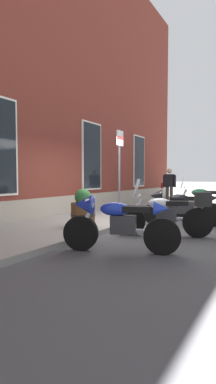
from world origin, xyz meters
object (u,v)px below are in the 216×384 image
motorcycle_black_sport (180,206)px  motorcycle_green_touring (207,201)px  motorcycle_silver_touring (169,213)px  parking_sign (119,161)px  motorcycle_blue_sport (116,221)px  pedestrian_dark_jacket (169,185)px  barrel_planter (83,210)px

motorcycle_black_sport → motorcycle_green_touring: motorcycle_green_touring is taller
motorcycle_silver_touring → parking_sign: bearing=56.1°
motorcycle_silver_touring → motorcycle_green_touring: bearing=-2.1°
motorcycle_silver_touring → motorcycle_black_sport: (1.56, 0.23, 0.01)m
motorcycle_green_touring → motorcycle_blue_sport: bearing=174.7°
motorcycle_black_sport → parking_sign: 2.17m
motorcycle_blue_sport → parking_sign: (3.11, 1.64, 1.24)m
motorcycle_blue_sport → pedestrian_dark_jacket: size_ratio=1.28×
motorcycle_blue_sport → pedestrian_dark_jacket: bearing=12.3°
motorcycle_silver_touring → motorcycle_black_sport: motorcycle_silver_touring is taller
motorcycle_black_sport → pedestrian_dark_jacket: bearing=22.6°
motorcycle_black_sport → barrel_planter: (-2.10, 1.73, -0.03)m
motorcycle_black_sport → parking_sign: size_ratio=0.81×
motorcycle_black_sport → barrel_planter: bearing=140.4°
motorcycle_blue_sport → barrel_planter: bearing=52.6°
motorcycle_black_sport → barrel_planter: barrel_planter is taller
motorcycle_blue_sport → barrel_planter: barrel_planter is taller
barrel_planter → motorcycle_green_touring: bearing=-28.8°
motorcycle_blue_sport → motorcycle_green_touring: 5.05m
parking_sign → motorcycle_silver_touring: bearing=-123.9°
motorcycle_blue_sport → motorcycle_silver_touring: (1.77, -0.35, -0.02)m
motorcycle_green_touring → barrel_planter: motorcycle_green_touring is taller
motorcycle_blue_sport → motorcycle_green_touring: size_ratio=0.94×
motorcycle_black_sport → motorcycle_blue_sport: bearing=178.0°
motorcycle_black_sport → parking_sign: parking_sign is taller
motorcycle_silver_touring → motorcycle_blue_sport: bearing=168.8°
pedestrian_dark_jacket → motorcycle_green_touring: bearing=-140.2°
motorcycle_silver_touring → barrel_planter: 2.04m
motorcycle_silver_touring → barrel_planter: motorcycle_silver_touring is taller
parking_sign → motorcycle_blue_sport: bearing=-152.2°
motorcycle_blue_sport → pedestrian_dark_jacket: 7.76m
parking_sign → motorcycle_black_sport: bearing=-83.0°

